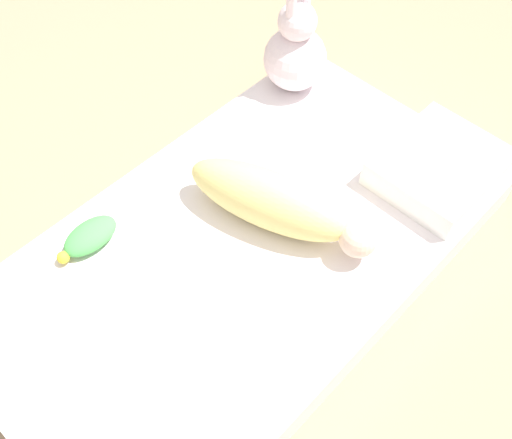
# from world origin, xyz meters

# --- Properties ---
(ground_plane) EXTENTS (12.00, 12.00, 0.00)m
(ground_plane) POSITION_xyz_m (0.00, 0.00, 0.00)
(ground_plane) COLOR #9E8466
(bed_mattress) EXTENTS (1.57, 0.89, 0.13)m
(bed_mattress) POSITION_xyz_m (0.00, 0.00, 0.07)
(bed_mattress) COLOR white
(bed_mattress) RESTS_ON ground_plane
(swaddled_baby) EXTENTS (0.29, 0.59, 0.18)m
(swaddled_baby) POSITION_xyz_m (-0.12, 0.01, 0.22)
(swaddled_baby) COLOR #EFDB7F
(swaddled_baby) RESTS_ON bed_mattress
(pillow) EXTENTS (0.37, 0.32, 0.09)m
(pillow) POSITION_xyz_m (-0.59, 0.26, 0.18)
(pillow) COLOR white
(pillow) RESTS_ON bed_mattress
(bunny_plush) EXTENTS (0.22, 0.22, 0.40)m
(bunny_plush) POSITION_xyz_m (-0.60, -0.35, 0.27)
(bunny_plush) COLOR silver
(bunny_plush) RESTS_ON bed_mattress
(turtle_plush) EXTENTS (0.20, 0.10, 0.06)m
(turtle_plush) POSITION_xyz_m (0.31, -0.32, 0.16)
(turtle_plush) COLOR #51B756
(turtle_plush) RESTS_ON bed_mattress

